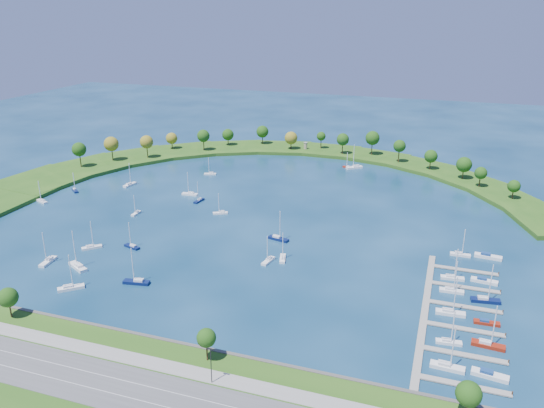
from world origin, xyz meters
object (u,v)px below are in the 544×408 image
(docked_boat_1, at_px, (489,375))
(docked_boat_2, at_px, (449,341))
(moored_boat_8, at_px, (355,167))
(moored_boat_13, at_px, (278,238))
(moored_boat_11, at_px, (42,201))
(docked_boat_10, at_px, (460,254))
(dock_system, at_px, (449,315))
(moored_boat_0, at_px, (210,173))
(docked_boat_3, at_px, (488,344))
(docked_boat_8, at_px, (452,277))
(docked_boat_0, at_px, (447,366))
(moored_boat_19, at_px, (220,212))
(docked_boat_11, at_px, (488,256))
(moored_boat_14, at_px, (92,247))
(moored_boat_18, at_px, (132,246))
(docked_boat_6, at_px, (452,290))
(moored_boat_6, at_px, (71,287))
(moored_boat_5, at_px, (283,258))
(moored_boat_3, at_px, (136,212))
(moored_boat_2, at_px, (268,260))
(moored_boat_15, at_px, (348,167))
(moored_boat_16, at_px, (75,190))
(docked_boat_7, at_px, (485,299))
(moored_boat_4, at_px, (137,281))
(moored_boat_1, at_px, (78,266))
(moored_boat_10, at_px, (130,184))
(moored_boat_12, at_px, (48,261))
(moored_boat_7, at_px, (190,193))
(docked_boat_9, at_px, (484,281))
(docked_boat_4, at_px, (450,312))
(docked_boat_5, at_px, (486,322))
(moored_boat_9, at_px, (199,200))

(docked_boat_1, bearing_deg, docked_boat_2, 138.95)
(moored_boat_8, height_order, moored_boat_13, moored_boat_8)
(moored_boat_8, xyz_separation_m, moored_boat_11, (-132.95, -105.54, -0.12))
(docked_boat_10, bearing_deg, dock_system, -92.47)
(moored_boat_0, height_order, docked_boat_10, docked_boat_10)
(docked_boat_3, height_order, docked_boat_8, docked_boat_3)
(docked_boat_0, bearing_deg, moored_boat_19, 143.87)
(docked_boat_11, bearing_deg, moored_boat_14, -159.13)
(moored_boat_11, height_order, moored_boat_18, moored_boat_11)
(docked_boat_8, bearing_deg, docked_boat_6, -95.36)
(moored_boat_6, bearing_deg, moored_boat_0, 53.06)
(moored_boat_5, height_order, moored_boat_14, moored_boat_14)
(moored_boat_3, height_order, docked_boat_3, docked_boat_3)
(moored_boat_2, xyz_separation_m, moored_boat_5, (4.49, 3.56, -0.00))
(moored_boat_2, height_order, moored_boat_15, moored_boat_2)
(moored_boat_16, distance_m, docked_boat_7, 202.21)
(dock_system, relative_size, moored_boat_4, 6.11)
(moored_boat_1, distance_m, moored_boat_15, 171.64)
(moored_boat_2, bearing_deg, moored_boat_10, -111.61)
(docked_boat_7, bearing_deg, moored_boat_14, 174.65)
(moored_boat_10, height_order, moored_boat_12, moored_boat_12)
(moored_boat_2, distance_m, moored_boat_7, 84.90)
(moored_boat_0, height_order, moored_boat_13, moored_boat_13)
(moored_boat_3, xyz_separation_m, docked_boat_6, (138.57, -27.98, 0.05))
(moored_boat_0, xyz_separation_m, moored_boat_12, (-10.25, -119.96, 0.07))
(moored_boat_5, distance_m, moored_boat_11, 131.52)
(moored_boat_8, bearing_deg, moored_boat_1, 27.58)
(moored_boat_8, xyz_separation_m, docked_boat_1, (67.95, -175.03, -0.30))
(moored_boat_6, bearing_deg, moored_boat_1, 77.39)
(moored_boat_1, relative_size, moored_boat_6, 1.14)
(docked_boat_9, xyz_separation_m, docked_boat_10, (-8.04, 19.41, 0.22))
(moored_boat_0, height_order, docked_boat_11, moored_boat_0)
(moored_boat_16, distance_m, docked_boat_1, 215.10)
(moored_boat_16, height_order, docked_boat_6, docked_boat_6)
(moored_boat_19, xyz_separation_m, docked_boat_4, (102.16, -55.31, 0.09))
(moored_boat_4, height_order, docked_boat_5, moored_boat_4)
(docked_boat_4, bearing_deg, moored_boat_0, 137.43)
(docked_boat_5, distance_m, docked_boat_9, 27.32)
(docked_boat_0, bearing_deg, moored_boat_5, 145.00)
(moored_boat_12, bearing_deg, moored_boat_5, 104.38)
(moored_boat_3, relative_size, docked_boat_2, 0.88)
(moored_boat_3, distance_m, moored_boat_9, 31.48)
(dock_system, xyz_separation_m, moored_boat_8, (-57.28, 148.02, 0.64))
(moored_boat_10, height_order, docked_boat_6, moored_boat_10)
(moored_boat_6, xyz_separation_m, moored_boat_15, (60.06, 171.43, -0.08))
(moored_boat_10, xyz_separation_m, moored_boat_18, (43.90, -66.86, -0.04))
(moored_boat_12, bearing_deg, moored_boat_9, 156.86)
(moored_boat_8, height_order, docked_boat_5, moored_boat_8)
(moored_boat_10, height_order, moored_boat_13, moored_boat_13)
(docked_boat_7, bearing_deg, moored_boat_4, -175.21)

